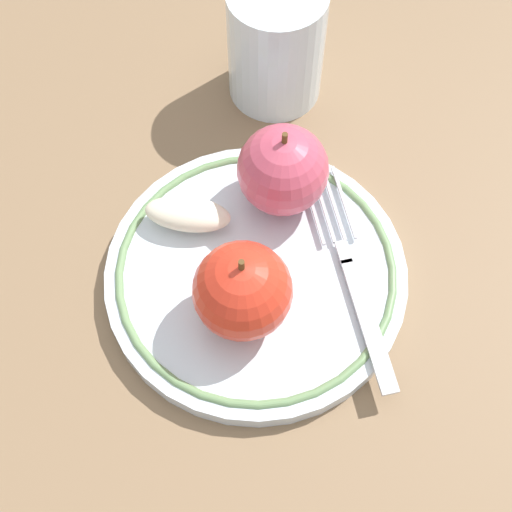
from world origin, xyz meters
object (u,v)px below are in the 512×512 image
object	(u,v)px
apple_slice_front	(188,214)
drinking_glass	(276,44)
plate	(256,275)
apple_red_whole	(243,291)
apple_second_whole	(279,169)
fork	(353,281)

from	to	relation	value
apple_slice_front	drinking_glass	distance (m)	0.16
plate	apple_red_whole	distance (m)	0.05
plate	apple_slice_front	bearing A→B (deg)	72.89
apple_red_whole	apple_second_whole	xyz separation A→B (m)	(0.10, 0.01, 0.00)
plate	fork	size ratio (longest dim) A/B	1.34
apple_red_whole	apple_slice_front	size ratio (longest dim) A/B	1.18
apple_second_whole	drinking_glass	distance (m)	0.12
apple_red_whole	apple_slice_front	world-z (taller)	apple_red_whole
apple_slice_front	fork	distance (m)	0.13
apple_slice_front	drinking_glass	size ratio (longest dim) A/B	0.62
apple_slice_front	drinking_glass	bearing A→B (deg)	-106.48
apple_red_whole	fork	xyz separation A→B (m)	(0.05, -0.06, -0.03)
apple_second_whole	fork	distance (m)	0.10
fork	plate	bearing A→B (deg)	68.82
apple_red_whole	fork	size ratio (longest dim) A/B	0.46
plate	drinking_glass	world-z (taller)	drinking_glass
apple_slice_front	drinking_glass	xyz separation A→B (m)	(0.16, -0.01, 0.02)
apple_second_whole	drinking_glass	xyz separation A→B (m)	(0.11, 0.04, -0.00)
apple_second_whole	apple_slice_front	distance (m)	0.07
fork	drinking_glass	bearing A→B (deg)	2.57
plate	apple_red_whole	bearing A→B (deg)	-173.53
apple_slice_front	fork	size ratio (longest dim) A/B	0.39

